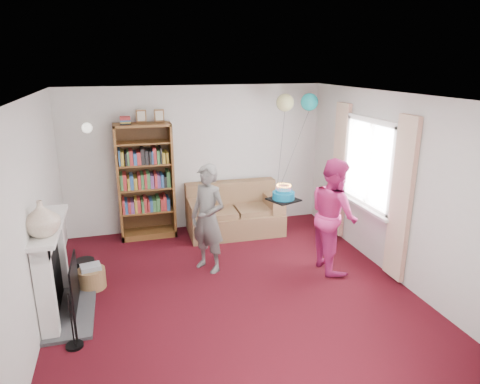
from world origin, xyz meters
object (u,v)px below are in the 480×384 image
object	(u,v)px
bookcase	(146,182)
person_striped	(208,219)
person_magenta	(333,215)
sofa	(234,214)
birthday_cake	(284,196)

from	to	relation	value
bookcase	person_striped	world-z (taller)	bookcase
person_magenta	sofa	bearing A→B (deg)	31.63
bookcase	person_striped	xyz separation A→B (m)	(0.74, -1.53, -0.17)
sofa	person_magenta	bearing A→B (deg)	-58.68
person_striped	birthday_cake	bearing A→B (deg)	38.15
sofa	birthday_cake	xyz separation A→B (m)	(0.30, -1.55, 0.78)
bookcase	sofa	bearing A→B (deg)	-9.13
bookcase	person_striped	size ratio (longest dim) A/B	1.38
sofa	person_striped	distance (m)	1.55
bookcase	birthday_cake	world-z (taller)	bookcase
bookcase	birthday_cake	bearing A→B (deg)	-45.42
bookcase	sofa	distance (m)	1.61
sofa	birthday_cake	world-z (taller)	birthday_cake
bookcase	person_magenta	bearing A→B (deg)	-38.53
birthday_cake	bookcase	bearing A→B (deg)	134.58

